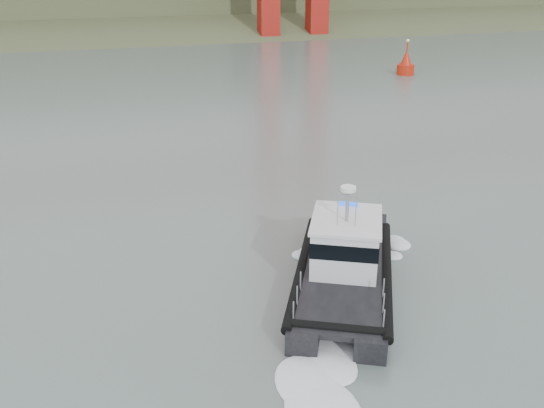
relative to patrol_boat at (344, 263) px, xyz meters
The scene contains 3 objects.
ground 2.86m from the patrol_boat, 138.87° to the right, with size 400.00×400.00×0.00m, color #4B5954.
patrol_boat is the anchor object (origin of this frame).
nav_buoy 48.29m from the patrol_boat, 60.16° to the left, with size 2.02×2.02×4.21m.
Camera 1 is at (-7.23, -19.95, 14.22)m, focal length 40.00 mm.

